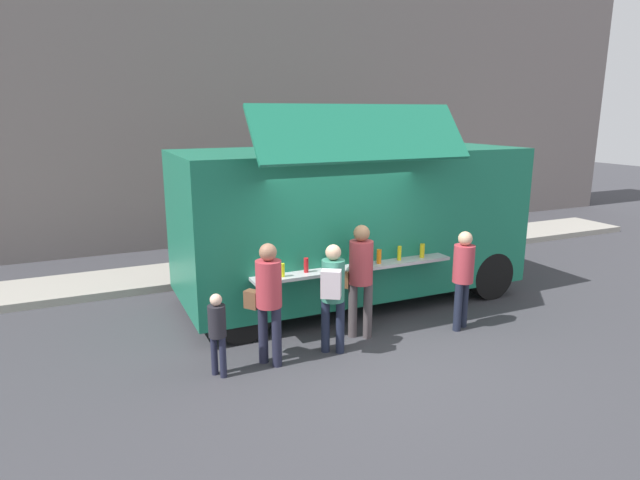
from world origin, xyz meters
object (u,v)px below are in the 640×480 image
at_px(customer_front_ordering, 360,272).
at_px(customer_extra_browsing, 463,272).
at_px(customer_rear_waiting, 268,294).
at_px(customer_mid_with_backpack, 333,288).
at_px(trash_bin, 449,230).
at_px(child_near_queue, 217,328).
at_px(food_truck_main, 351,219).

distance_m(customer_front_ordering, customer_extra_browsing, 1.71).
xyz_separation_m(customer_front_ordering, customer_rear_waiting, (-1.59, -0.29, -0.03)).
height_order(customer_mid_with_backpack, customer_rear_waiting, customer_rear_waiting).
xyz_separation_m(trash_bin, customer_front_ordering, (-4.82, -3.98, 0.59)).
relative_size(customer_mid_with_backpack, customer_extra_browsing, 1.00).
xyz_separation_m(customer_mid_with_backpack, child_near_queue, (-1.68, 0.01, -0.31)).
height_order(trash_bin, customer_extra_browsing, customer_extra_browsing).
distance_m(customer_mid_with_backpack, customer_rear_waiting, 0.96).
relative_size(trash_bin, customer_extra_browsing, 0.59).
height_order(customer_rear_waiting, child_near_queue, customer_rear_waiting).
distance_m(food_truck_main, trash_bin, 4.83).
bearing_deg(customer_mid_with_backpack, trash_bin, -19.14).
bearing_deg(customer_extra_browsing, customer_mid_with_backpack, 65.04).
bearing_deg(child_near_queue, customer_extra_browsing, -34.44).
distance_m(food_truck_main, customer_front_ordering, 1.87).
xyz_separation_m(customer_front_ordering, child_near_queue, (-2.32, -0.34, -0.38)).
bearing_deg(customer_mid_with_backpack, customer_front_ordering, -28.35).
bearing_deg(customer_mid_with_backpack, child_near_queue, 122.04).
distance_m(customer_front_ordering, customer_rear_waiting, 1.61).
bearing_deg(customer_mid_with_backpack, customer_extra_browsing, -58.61).
distance_m(customer_extra_browsing, child_near_queue, 3.99).
xyz_separation_m(customer_rear_waiting, child_near_queue, (-0.73, -0.06, -0.34)).
distance_m(food_truck_main, customer_mid_with_backpack, 2.48).
relative_size(food_truck_main, child_near_queue, 5.40).
relative_size(food_truck_main, trash_bin, 6.48).
bearing_deg(food_truck_main, customer_rear_waiting, -139.52).
bearing_deg(customer_mid_with_backpack, customer_rear_waiting, 118.47).
height_order(customer_front_ordering, customer_mid_with_backpack, customer_front_ordering).
bearing_deg(customer_front_ordering, customer_extra_browsing, -67.38).
relative_size(customer_front_ordering, customer_rear_waiting, 1.03).
relative_size(food_truck_main, customer_rear_waiting, 3.58).
relative_size(customer_front_ordering, child_near_queue, 1.56).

